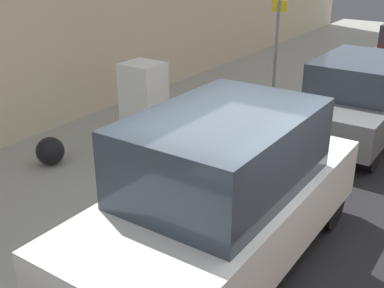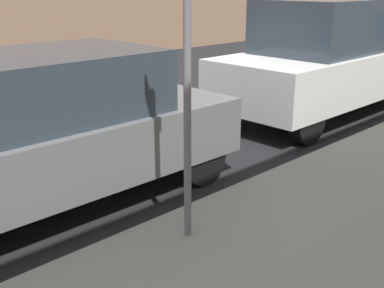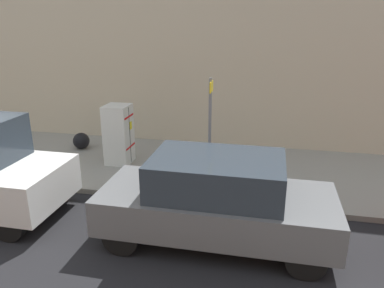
% 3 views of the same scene
% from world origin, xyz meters
% --- Properties ---
extents(ground_plane, '(80.00, 80.00, 0.00)m').
position_xyz_m(ground_plane, '(0.00, 0.00, 0.00)').
color(ground_plane, black).
extents(sidewalk_slab, '(4.24, 44.00, 0.14)m').
position_xyz_m(sidewalk_slab, '(-4.05, 0.00, 0.07)').
color(sidewalk_slab, gray).
rests_on(sidewalk_slab, ground).
extents(discarded_refrigerator, '(0.75, 0.70, 1.72)m').
position_xyz_m(discarded_refrigerator, '(-3.85, 2.30, 0.99)').
color(discarded_refrigerator, silver).
rests_on(discarded_refrigerator, sidewalk_slab).
extents(manhole_cover, '(0.70, 0.70, 0.02)m').
position_xyz_m(manhole_cover, '(-2.82, 0.40, 0.14)').
color(manhole_cover, '#47443F').
rests_on(manhole_cover, sidewalk_slab).
extents(street_sign_post, '(0.36, 0.07, 2.79)m').
position_xyz_m(street_sign_post, '(-2.40, 5.20, 1.69)').
color(street_sign_post, slate).
rests_on(street_sign_post, sidewalk_slab).
extents(trash_bag, '(0.53, 0.53, 0.53)m').
position_xyz_m(trash_bag, '(-4.74, 0.59, 0.40)').
color(trash_bag, black).
rests_on(trash_bag, sidewalk_slab).
extents(parked_van_white, '(1.96, 4.76, 2.16)m').
position_xyz_m(parked_van_white, '(-0.58, -0.08, 1.08)').
color(parked_van_white, silver).
rests_on(parked_van_white, ground).
extents(parked_suv_gray, '(1.88, 4.47, 1.74)m').
position_xyz_m(parked_suv_gray, '(-0.58, 5.65, 0.90)').
color(parked_suv_gray, slate).
rests_on(parked_suv_gray, ground).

